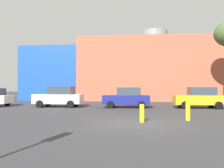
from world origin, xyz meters
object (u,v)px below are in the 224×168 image
Objects in this scene: parked_car_2 at (127,98)px; bollard_yellow_0 at (142,113)px; parked_car_3 at (199,98)px; bollard_yellow_1 at (188,111)px; parked_car_1 at (59,97)px.

bollard_yellow_0 is at bearing 96.83° from parked_car_2.
parked_car_3 is 8.17m from bollard_yellow_1.
bollard_yellow_0 is (-5.30, -8.56, -0.45)m from parked_car_3.
bollard_yellow_0 is (7.28, -8.56, -0.49)m from parked_car_1.
parked_car_1 is 11.25m from bollard_yellow_0.
parked_car_1 is at bearing 130.38° from bollard_yellow_0.
bollard_yellow_1 is at bearing 69.96° from parked_car_3.
bollard_yellow_0 is 0.91× the size of bollard_yellow_1.
bollard_yellow_0 is at bearing 58.25° from parked_car_3.
parked_car_3 reaches higher than parked_car_2.
parked_car_3 is (6.32, 0.00, 0.01)m from parked_car_2.
parked_car_2 is 8.63m from bollard_yellow_0.
parked_car_2 reaches higher than bollard_yellow_0.
bollard_yellow_1 is at bearing 19.60° from bollard_yellow_0.
parked_car_3 is at bearing 69.96° from bollard_yellow_1.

